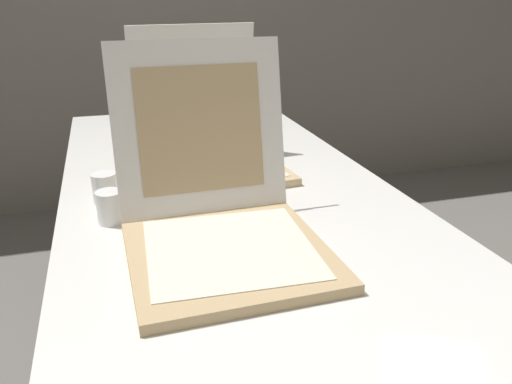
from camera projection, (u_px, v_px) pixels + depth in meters
The scene contains 6 objects.
table at pixel (232, 211), 1.34m from camera, with size 0.86×2.03×0.73m.
pizza_box_front at pixel (222, 223), 1.02m from camera, with size 0.39×0.47×0.40m.
pizza_box_middle at pixel (208, 150), 1.48m from camera, with size 0.42×0.42×0.40m.
cup_white_near_center at pixel (110, 207), 1.14m from camera, with size 0.06×0.06×0.07m, color white.
cup_white_mid at pixel (105, 188), 1.25m from camera, with size 0.06×0.06×0.07m, color white.
napkin_pile at pixel (438, 372), 0.70m from camera, with size 0.19×0.18×0.01m.
Camera 1 is at (-0.29, -0.63, 1.22)m, focal length 35.70 mm.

